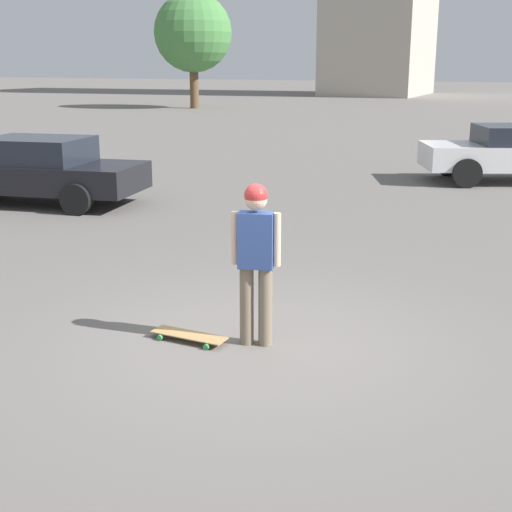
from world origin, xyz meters
name	(u,v)px	position (x,y,z in m)	size (l,w,h in m)	color
ground_plane	(256,344)	(0.00, 0.00, 0.00)	(220.00, 220.00, 0.00)	slate
person	(256,252)	(0.00, 0.00, 1.01)	(0.50, 0.28, 1.73)	#7A6B56
skateboard	(189,335)	(0.69, 0.21, 0.06)	(0.87, 0.33, 0.08)	tan
car_parked_near	(34,170)	(7.42, -5.36, 0.72)	(4.86, 2.56, 1.40)	black
tree_distant	(193,33)	(19.81, -35.65, 4.73)	(4.99, 4.99, 7.25)	brown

